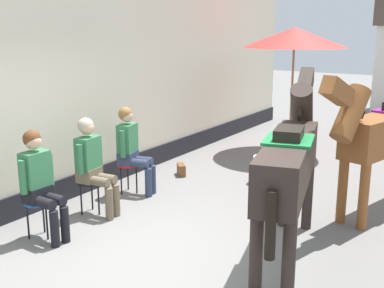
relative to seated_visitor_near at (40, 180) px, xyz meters
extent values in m
plane|color=slate|center=(1.59, 3.41, -0.78)|extent=(40.00, 40.00, 0.00)
cube|color=beige|center=(-0.96, 1.91, 0.92)|extent=(0.30, 14.00, 3.40)
cube|color=black|center=(-0.94, 1.91, -0.60)|extent=(0.34, 14.00, 0.36)
cylinder|color=#194C99|center=(-0.06, 0.00, -0.31)|extent=(0.34, 0.34, 0.03)
cylinder|color=black|center=(0.08, 0.00, -0.55)|extent=(0.02, 0.02, 0.45)
cylinder|color=black|center=(-0.13, 0.12, -0.55)|extent=(0.02, 0.02, 0.45)
cylinder|color=black|center=(-0.14, -0.12, -0.55)|extent=(0.02, 0.02, 0.45)
cube|color=black|center=(-0.06, 0.00, -0.20)|extent=(0.25, 0.33, 0.20)
cube|color=#337247|center=(-0.06, 0.00, 0.12)|extent=(0.23, 0.35, 0.44)
sphere|color=tan|center=(-0.06, 0.00, 0.47)|extent=(0.20, 0.20, 0.20)
sphere|color=#593319|center=(-0.08, 0.00, 0.50)|extent=(0.22, 0.22, 0.22)
cylinder|color=black|center=(0.13, 0.08, -0.25)|extent=(0.38, 0.14, 0.13)
cylinder|color=black|center=(0.32, 0.07, -0.55)|extent=(0.11, 0.11, 0.46)
cylinder|color=black|center=(0.12, -0.08, -0.25)|extent=(0.38, 0.14, 0.13)
cylinder|color=black|center=(0.31, -0.09, -0.55)|extent=(0.11, 0.11, 0.46)
cylinder|color=#337247|center=(-0.04, 0.20, 0.07)|extent=(0.09, 0.09, 0.42)
cylinder|color=#337247|center=(-0.05, -0.20, 0.07)|extent=(0.09, 0.09, 0.42)
cylinder|color=black|center=(-0.09, 0.94, -0.31)|extent=(0.34, 0.34, 0.03)
cylinder|color=black|center=(0.05, 0.95, -0.55)|extent=(0.02, 0.02, 0.45)
cylinder|color=black|center=(-0.18, 1.05, -0.55)|extent=(0.02, 0.02, 0.45)
cylinder|color=black|center=(-0.15, 0.81, -0.55)|extent=(0.02, 0.02, 0.45)
cube|color=brown|center=(-0.09, 0.94, -0.20)|extent=(0.27, 0.34, 0.20)
cube|color=#337247|center=(-0.09, 0.94, 0.12)|extent=(0.26, 0.36, 0.44)
sphere|color=tan|center=(-0.09, 0.94, 0.47)|extent=(0.20, 0.20, 0.20)
sphere|color=#B2A38E|center=(-0.11, 0.93, 0.50)|extent=(0.22, 0.22, 0.22)
cylinder|color=brown|center=(0.09, 1.04, -0.25)|extent=(0.39, 0.17, 0.13)
cylinder|color=brown|center=(0.28, 1.06, -0.55)|extent=(0.11, 0.11, 0.46)
cylinder|color=brown|center=(0.11, 0.88, -0.25)|extent=(0.39, 0.17, 0.13)
cylinder|color=brown|center=(0.29, 0.90, -0.55)|extent=(0.11, 0.11, 0.46)
cylinder|color=#337247|center=(-0.09, 1.14, 0.07)|extent=(0.09, 0.09, 0.42)
cylinder|color=#337247|center=(-0.05, 0.74, 0.07)|extent=(0.09, 0.09, 0.42)
cylinder|color=red|center=(-0.21, 1.92, -0.31)|extent=(0.34, 0.34, 0.03)
cylinder|color=black|center=(-0.08, 1.95, -0.55)|extent=(0.02, 0.02, 0.45)
cylinder|color=black|center=(-0.31, 2.02, -0.55)|extent=(0.02, 0.02, 0.45)
cylinder|color=black|center=(-0.25, 1.78, -0.55)|extent=(0.02, 0.02, 0.45)
cube|color=#2D3851|center=(-0.21, 1.92, -0.20)|extent=(0.31, 0.37, 0.20)
cube|color=#337247|center=(-0.21, 1.92, 0.12)|extent=(0.30, 0.38, 0.44)
sphere|color=tan|center=(-0.21, 1.92, 0.47)|extent=(0.20, 0.20, 0.20)
sphere|color=olive|center=(-0.23, 1.91, 0.50)|extent=(0.22, 0.22, 0.22)
cylinder|color=#2D3851|center=(-0.05, 2.04, -0.25)|extent=(0.40, 0.22, 0.13)
cylinder|color=#2D3851|center=(0.14, 2.09, -0.55)|extent=(0.11, 0.11, 0.46)
cylinder|color=#2D3851|center=(-0.01, 1.88, -0.25)|extent=(0.40, 0.22, 0.13)
cylinder|color=#2D3851|center=(0.17, 1.93, -0.55)|extent=(0.11, 0.11, 0.46)
cylinder|color=#337247|center=(-0.24, 2.11, 0.07)|extent=(0.09, 0.09, 0.42)
cylinder|color=#337247|center=(-0.14, 1.73, 0.07)|extent=(0.09, 0.09, 0.42)
cube|color=#2D231E|center=(2.77, 1.10, 0.38)|extent=(0.98, 2.24, 0.52)
cylinder|color=#2D231E|center=(2.38, 2.01, -0.33)|extent=(0.13, 0.13, 0.90)
cylinder|color=#2D231E|center=(2.68, 2.09, -0.33)|extent=(0.13, 0.13, 0.90)
cylinder|color=#2D231E|center=(2.87, 0.14, -0.33)|extent=(0.13, 0.13, 0.90)
cylinder|color=#2D231E|center=(3.17, 0.21, -0.33)|extent=(0.13, 0.13, 0.90)
cylinder|color=#2D231E|center=(2.47, 2.27, 0.77)|extent=(0.43, 0.68, 0.73)
cube|color=#2D231E|center=(2.39, 2.60, 1.08)|extent=(0.31, 0.56, 0.40)
cube|color=black|center=(2.48, 2.25, 0.91)|extent=(0.20, 0.62, 0.48)
cylinder|color=black|center=(3.06, 0.00, 0.11)|extent=(0.12, 0.12, 0.65)
cube|color=#197238|center=(2.80, 1.01, 0.66)|extent=(0.63, 0.71, 0.03)
cube|color=black|center=(2.80, 1.01, 0.73)|extent=(0.38, 0.50, 0.12)
cylinder|color=brown|center=(3.30, 2.46, -0.33)|extent=(0.13, 0.13, 0.90)
cylinder|color=brown|center=(3.00, 2.54, -0.33)|extent=(0.13, 0.13, 0.90)
cylinder|color=brown|center=(3.09, 2.29, 0.77)|extent=(0.43, 0.68, 0.73)
cube|color=brown|center=(3.00, 1.96, 1.08)|extent=(0.31, 0.56, 0.40)
cube|color=black|center=(3.10, 2.31, 0.91)|extent=(0.20, 0.62, 0.48)
cylinder|color=black|center=(0.98, 5.76, -0.75)|extent=(0.44, 0.44, 0.06)
cylinder|color=olive|center=(0.98, 5.76, 0.32)|extent=(0.04, 0.04, 2.20)
cone|color=red|center=(0.98, 5.76, 1.60)|extent=(2.10, 2.10, 0.40)
cylinder|color=white|center=(1.37, 3.55, -0.33)|extent=(0.32, 0.32, 0.03)
cylinder|color=silver|center=(1.50, 3.55, -0.56)|extent=(0.02, 0.02, 0.43)
cylinder|color=silver|center=(1.30, 3.66, -0.56)|extent=(0.02, 0.02, 0.43)
cylinder|color=silver|center=(1.30, 3.44, -0.56)|extent=(0.02, 0.02, 0.43)
cube|color=brown|center=(-0.02, 3.14, -0.68)|extent=(0.28, 0.29, 0.20)
camera|label=1|loc=(4.64, -3.76, 1.84)|focal=45.39mm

